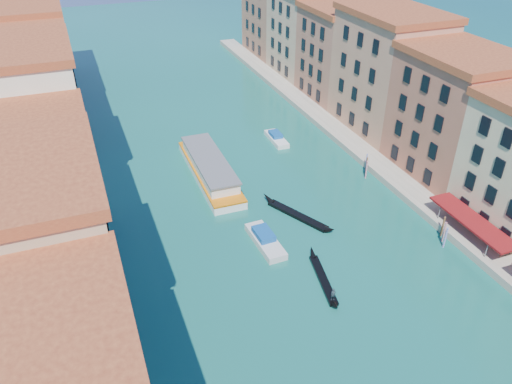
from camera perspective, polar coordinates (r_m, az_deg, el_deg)
left_bank_palazzos at (r=69.06m, az=-23.73°, el=4.74°), size 12.80×128.40×21.00m
right_bank_palazzos at (r=85.51m, az=16.96°, el=11.14°), size 12.80×128.40×21.00m
quay at (r=84.75m, az=11.62°, el=4.85°), size 4.00×140.00×1.00m
vaporetto_far at (r=75.70m, az=-5.32°, el=2.72°), size 4.97×21.02×3.12m
gondola_fore at (r=57.27m, az=7.69°, el=-9.79°), size 2.76×10.63×2.13m
gondola_far at (r=67.07m, az=4.60°, el=-2.51°), size 6.40×11.78×1.79m
motorboat_mid at (r=61.89m, az=1.04°, el=-5.46°), size 2.73×7.82×1.60m
motorboat_far at (r=86.75m, az=2.34°, el=6.20°), size 2.25×6.76×1.39m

